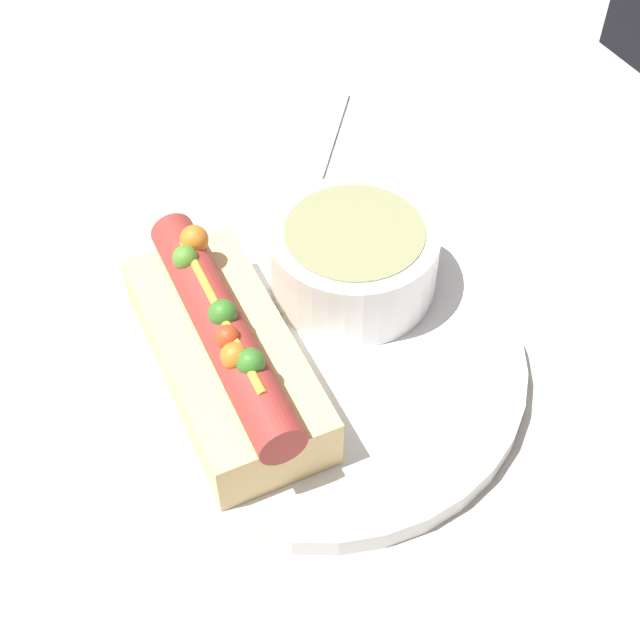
% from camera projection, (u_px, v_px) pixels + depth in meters
% --- Properties ---
extents(ground_plane, '(4.00, 4.00, 0.00)m').
position_uv_depth(ground_plane, '(320.00, 369.00, 0.55)').
color(ground_plane, '#BCB7AD').
extents(dinner_plate, '(0.25, 0.25, 0.01)m').
position_uv_depth(dinner_plate, '(320.00, 362.00, 0.54)').
color(dinner_plate, white).
rests_on(dinner_plate, ground_plane).
extents(hot_dog, '(0.17, 0.08, 0.07)m').
position_uv_depth(hot_dog, '(225.00, 349.00, 0.51)').
color(hot_dog, '#E5C17F').
rests_on(hot_dog, dinner_plate).
extents(soup_bowl, '(0.11, 0.11, 0.05)m').
position_uv_depth(soup_bowl, '(354.00, 256.00, 0.56)').
color(soup_bowl, white).
rests_on(soup_bowl, dinner_plate).
extents(spoon, '(0.06, 0.16, 0.01)m').
position_uv_depth(spoon, '(362.00, 296.00, 0.56)').
color(spoon, '#B7B7BC').
rests_on(spoon, dinner_plate).
extents(napkin, '(0.15, 0.14, 0.01)m').
position_uv_depth(napkin, '(288.00, 136.00, 0.70)').
color(napkin, white).
rests_on(napkin, ground_plane).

